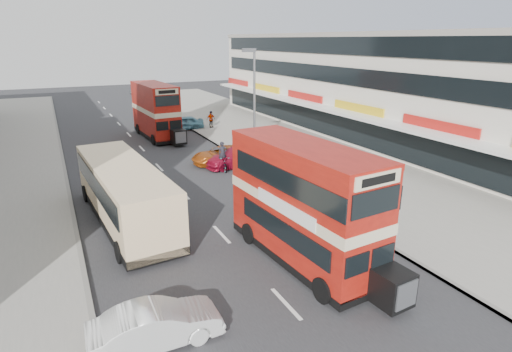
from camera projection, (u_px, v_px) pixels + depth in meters
ground at (319, 339)px, 12.71m from camera, size 160.00×160.00×0.00m
road_surface at (159, 167)px, 29.75m from camera, size 12.00×90.00×0.01m
pavement_right at (302, 148)px, 34.77m from camera, size 12.00×90.00×0.15m
kerb_left at (66, 178)px, 27.17m from camera, size 0.20×90.00×0.16m
kerb_right at (237, 156)px, 32.29m from camera, size 0.20×90.00×0.16m
commercial_row at (365, 85)px, 38.36m from camera, size 9.90×46.20×9.30m
street_lamp at (253, 98)px, 29.29m from camera, size 1.00×0.20×8.12m
bus_main at (304, 204)px, 16.53m from camera, size 2.99×8.69×4.75m
bus_second at (156, 111)px, 38.05m from camera, size 2.82×8.68×4.75m
coach at (124, 191)px, 20.42m from camera, size 3.38×10.53×2.75m
car_left_front at (156, 325)px, 12.34m from camera, size 3.94×1.42×1.29m
car_right_a at (238, 156)px, 29.90m from camera, size 5.03×2.23×1.43m
car_right_b at (222, 155)px, 30.56m from camera, size 4.59×2.32×1.24m
car_right_c at (183, 123)px, 41.84m from camera, size 4.21×1.98×1.39m
pedestrian_near at (306, 169)px, 26.22m from camera, size 0.67×0.57×1.55m
pedestrian_far at (211, 119)px, 42.19m from camera, size 1.05×0.62×1.67m
cyclist at (223, 161)px, 28.92m from camera, size 0.87×1.99×2.03m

